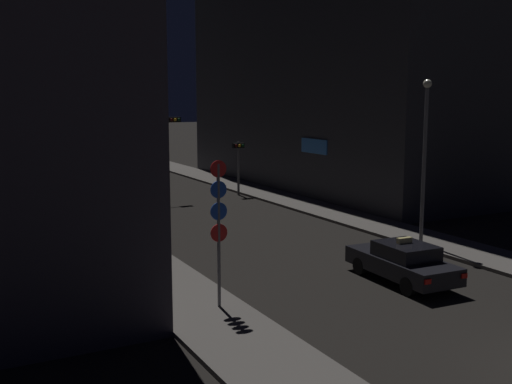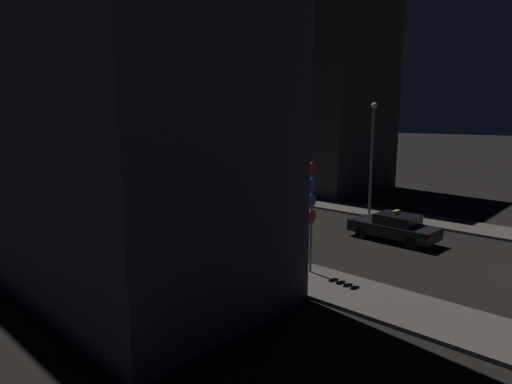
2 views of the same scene
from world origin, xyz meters
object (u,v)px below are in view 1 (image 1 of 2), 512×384
at_px(traffic_light_right_kerb, 239,157).
at_px(sign_pole_left, 219,222).
at_px(traffic_light_left_kerb, 115,172).
at_px(street_lamp_near_block, 425,148).
at_px(taxi, 403,262).
at_px(traffic_light_overhead, 131,140).

bearing_deg(traffic_light_right_kerb, sign_pole_left, -117.71).
height_order(traffic_light_left_kerb, street_lamp_near_block, street_lamp_near_block).
distance_m(traffic_light_left_kerb, street_lamp_near_block, 16.16).
distance_m(taxi, traffic_light_left_kerb, 17.26).
bearing_deg(traffic_light_left_kerb, sign_pole_left, -94.00).
distance_m(sign_pole_left, street_lamp_near_block, 11.73).
distance_m(taxi, sign_pole_left, 7.21).
bearing_deg(traffic_light_left_kerb, traffic_light_right_kerb, 23.66).
xyz_separation_m(taxi, street_lamp_near_block, (4.24, 3.63, 3.57)).
distance_m(traffic_light_overhead, traffic_light_right_kerb, 7.38).
height_order(traffic_light_right_kerb, street_lamp_near_block, street_lamp_near_block).
xyz_separation_m(traffic_light_left_kerb, street_lamp_near_block, (10.04, -12.53, 1.79)).
xyz_separation_m(traffic_light_left_kerb, traffic_light_right_kerb, (9.36, 4.10, 0.07)).
relative_size(taxi, traffic_light_left_kerb, 1.30).
height_order(traffic_light_overhead, traffic_light_left_kerb, traffic_light_overhead).
height_order(taxi, traffic_light_left_kerb, traffic_light_left_kerb).
relative_size(taxi, traffic_light_right_kerb, 1.27).
height_order(traffic_light_right_kerb, sign_pole_left, sign_pole_left).
relative_size(taxi, street_lamp_near_block, 0.64).
xyz_separation_m(traffic_light_right_kerb, sign_pole_left, (-10.47, -19.93, 0.20)).
height_order(taxi, sign_pole_left, sign_pole_left).
xyz_separation_m(taxi, traffic_light_left_kerb, (-5.80, 16.16, 1.77)).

